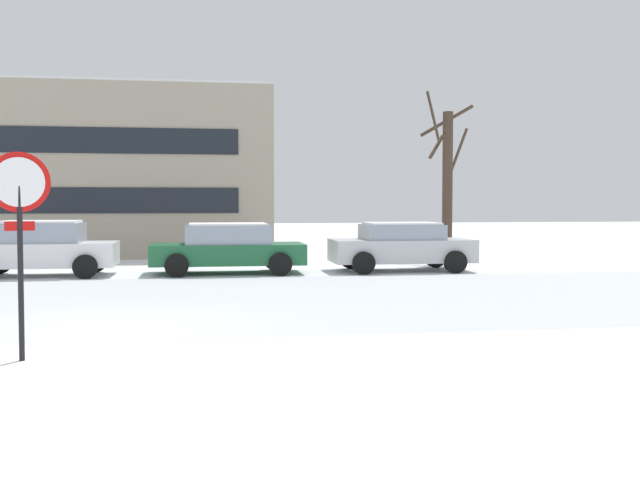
# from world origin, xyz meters

# --- Properties ---
(ground_plane) EXTENTS (120.00, 120.00, 0.00)m
(ground_plane) POSITION_xyz_m (0.00, 0.00, 0.00)
(ground_plane) COLOR white
(road_surface) EXTENTS (80.00, 8.94, 0.00)m
(road_surface) POSITION_xyz_m (0.00, 3.47, 0.00)
(road_surface) COLOR silver
(road_surface) RESTS_ON ground
(stop_sign) EXTENTS (0.74, 0.19, 2.63)m
(stop_sign) POSITION_xyz_m (-0.73, -2.15, 1.85)
(stop_sign) COLOR black
(stop_sign) RESTS_ON ground
(parked_car_white) EXTENTS (3.99, 2.01, 1.51)m
(parked_car_white) POSITION_xyz_m (-2.80, 9.12, 0.76)
(parked_car_white) COLOR white
(parked_car_white) RESTS_ON ground
(parked_car_green) EXTENTS (4.28, 2.06, 1.42)m
(parked_car_green) POSITION_xyz_m (2.24, 9.14, 0.72)
(parked_car_green) COLOR #1E6038
(parked_car_green) RESTS_ON ground
(parked_car_silver) EXTENTS (4.09, 2.09, 1.42)m
(parked_car_silver) POSITION_xyz_m (7.28, 9.16, 0.73)
(parked_car_silver) COLOR silver
(parked_car_silver) RESTS_ON ground
(tree_far_right) EXTENTS (1.81, 1.77, 5.77)m
(tree_far_right) POSITION_xyz_m (9.66, 12.15, 2.73)
(tree_far_right) COLOR #423326
(tree_far_right) RESTS_ON ground
(building_far_left) EXTENTS (12.72, 11.62, 6.32)m
(building_far_left) POSITION_xyz_m (-2.27, 20.61, 3.16)
(building_far_left) COLOR #9E937F
(building_far_left) RESTS_ON ground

